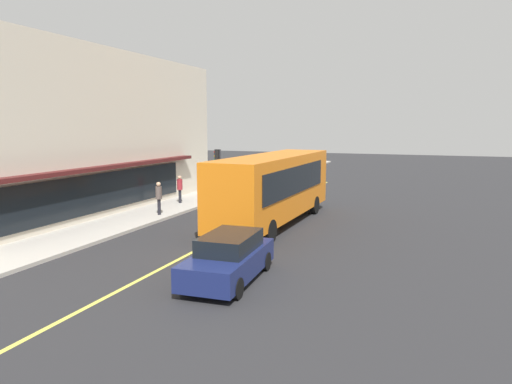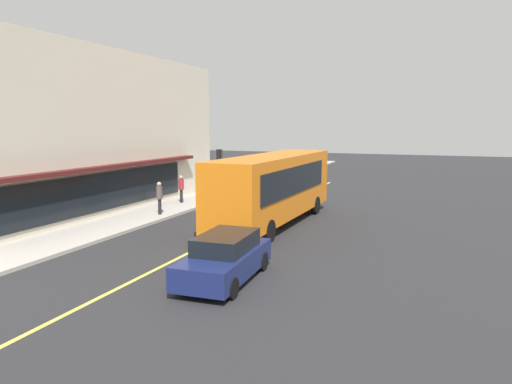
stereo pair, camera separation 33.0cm
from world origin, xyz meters
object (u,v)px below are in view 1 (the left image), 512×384
Objects in this scene: bus at (274,185)px; pedestrian_at_corner at (180,187)px; traffic_light at (218,161)px; pedestrian_near_storefront at (222,175)px; car_navy at (229,258)px; pedestrian_waiting at (159,195)px.

bus reaches higher than pedestrian_at_corner.
traffic_light is 1.95× the size of pedestrian_near_storefront.
pedestrian_at_corner is at bearing 66.58° from bus.
pedestrian_near_storefront is 0.96× the size of pedestrian_at_corner.
car_navy is at bearing -143.63° from pedestrian_at_corner.
traffic_light is 1.79× the size of pedestrian_waiting.
pedestrian_waiting is at bearing 178.79° from traffic_light.
pedestrian_near_storefront is (19.12, 9.28, 0.39)m from car_navy.
pedestrian_at_corner is (-7.25, -0.54, 0.05)m from pedestrian_near_storefront.
bus is 8.91m from car_navy.
car_navy is 11.26m from pedestrian_waiting.
pedestrian_near_storefront reaches higher than car_navy.
pedestrian_near_storefront is at bearing 25.89° from car_navy.
car_navy is 2.45× the size of pedestrian_waiting.
pedestrian_at_corner is (3.17, 7.31, -0.80)m from bus.
bus reaches higher than car_navy.
pedestrian_waiting is (8.08, 7.82, 0.49)m from car_navy.
bus is 3.50× the size of traffic_light.
bus reaches higher than pedestrian_near_storefront.
traffic_light is 3.73m from pedestrian_at_corner.
pedestrian_waiting is (-11.04, -1.46, 0.10)m from pedestrian_near_storefront.
pedestrian_waiting is 3.90m from pedestrian_at_corner.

